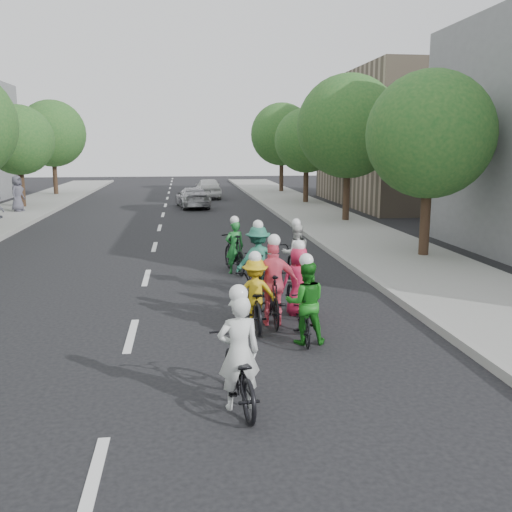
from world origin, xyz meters
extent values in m
plane|color=black|center=(0.00, 0.00, 0.00)|extent=(120.00, 120.00, 0.00)
cube|color=gray|center=(8.00, 10.00, 0.07)|extent=(4.00, 80.00, 0.15)
cube|color=#999993|center=(6.05, 10.00, 0.09)|extent=(0.18, 80.00, 0.18)
cube|color=gray|center=(16.00, 24.00, 4.00)|extent=(10.00, 14.00, 8.00)
cylinder|color=black|center=(-8.20, 24.00, 1.14)|extent=(0.32, 0.32, 2.27)
sphere|color=#1B5320|center=(-8.20, 24.00, 3.97)|extent=(4.00, 4.00, 4.00)
cylinder|color=black|center=(-8.20, 33.00, 1.24)|extent=(0.32, 0.32, 2.48)
sphere|color=#1B5320|center=(-8.20, 33.00, 4.53)|extent=(4.80, 4.80, 4.80)
cylinder|color=black|center=(8.80, 6.60, 1.14)|extent=(0.32, 0.32, 2.27)
sphere|color=#1B5320|center=(8.80, 6.60, 3.97)|extent=(4.00, 4.00, 4.00)
cylinder|color=black|center=(8.80, 15.60, 1.24)|extent=(0.32, 0.32, 2.48)
sphere|color=#1B5320|center=(8.80, 15.60, 4.53)|extent=(4.80, 4.80, 4.80)
cylinder|color=black|center=(8.80, 24.60, 1.14)|extent=(0.32, 0.32, 2.27)
sphere|color=#1B5320|center=(8.80, 24.60, 3.97)|extent=(4.00, 4.00, 4.00)
cylinder|color=black|center=(8.80, 33.60, 1.24)|extent=(0.32, 0.32, 2.48)
sphere|color=#1B5320|center=(8.80, 33.60, 4.53)|extent=(4.80, 4.80, 4.80)
imported|color=black|center=(1.77, -3.26, 0.48)|extent=(0.85, 1.90, 0.96)
imported|color=silver|center=(1.77, -3.36, 0.82)|extent=(0.64, 0.46, 1.63)
sphere|color=white|center=(1.77, -3.36, 1.65)|extent=(0.26, 0.26, 0.26)
imported|color=black|center=(3.26, -0.73, 0.44)|extent=(0.52, 1.49, 0.88)
imported|color=#186F18|center=(3.26, -0.83, 0.78)|extent=(0.80, 0.64, 1.55)
sphere|color=white|center=(3.26, -0.83, 1.57)|extent=(0.26, 0.26, 0.26)
imported|color=black|center=(2.46, 0.33, 0.51)|extent=(0.71, 1.95, 1.02)
imported|color=gold|center=(2.46, 0.23, 0.71)|extent=(0.93, 0.54, 1.42)
sphere|color=white|center=(2.46, 0.23, 1.44)|extent=(0.26, 0.26, 0.26)
imported|color=black|center=(2.86, 0.46, 0.54)|extent=(0.57, 1.81, 1.08)
imported|color=#F35671|center=(2.86, 0.36, 0.87)|extent=(1.03, 0.46, 1.74)
sphere|color=white|center=(2.86, 0.36, 1.76)|extent=(0.26, 0.26, 0.26)
imported|color=black|center=(3.50, 1.08, 0.42)|extent=(0.74, 1.66, 0.84)
imported|color=#C92046|center=(3.50, 0.98, 0.75)|extent=(0.79, 0.56, 1.51)
sphere|color=white|center=(3.50, 0.98, 1.53)|extent=(0.26, 0.26, 0.26)
imported|color=black|center=(2.51, 5.37, 0.57)|extent=(0.92, 1.97, 1.14)
imported|color=#207730|center=(2.51, 5.27, 0.76)|extent=(0.62, 0.47, 1.52)
sphere|color=white|center=(2.51, 5.27, 1.54)|extent=(0.26, 0.26, 0.26)
imported|color=black|center=(4.05, 4.09, 0.48)|extent=(0.71, 1.85, 0.96)
imported|color=white|center=(4.05, 3.99, 0.79)|extent=(0.79, 0.63, 1.58)
sphere|color=white|center=(4.05, 3.99, 1.60)|extent=(0.26, 0.26, 0.26)
imported|color=black|center=(2.87, 3.03, 0.51)|extent=(0.70, 1.75, 1.02)
imported|color=#226751|center=(2.87, 2.93, 0.85)|extent=(1.17, 0.77, 1.70)
sphere|color=white|center=(2.87, 2.93, 1.72)|extent=(0.26, 0.26, 0.26)
imported|color=#A6A6AA|center=(1.67, 23.45, 0.61)|extent=(2.22, 4.38, 1.22)
imported|color=white|center=(2.89, 29.85, 0.72)|extent=(1.79, 4.26, 1.44)
imported|color=#50505D|center=(-7.79, 21.44, 1.11)|extent=(0.86, 1.07, 1.91)
camera|label=1|loc=(1.05, -10.79, 3.62)|focal=40.00mm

